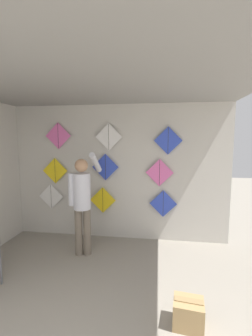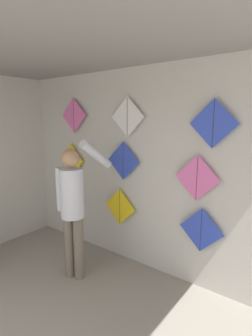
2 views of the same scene
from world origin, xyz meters
name	(u,v)px [view 1 (image 1 of 2)]	position (x,y,z in m)	size (l,w,h in m)	color
back_panel	(109,173)	(0.00, 3.37, 1.40)	(4.88, 0.06, 2.80)	beige
ceiling_slab	(80,82)	(0.00, 1.67, 2.82)	(4.88, 4.14, 0.04)	gray
shopkeeper	(82,198)	(-0.31, 2.54, 1.05)	(0.46, 0.69, 1.87)	#726656
cardboard_box	(188,313)	(1.38, 1.15, 0.15)	(0.36, 0.32, 0.31)	tan
kite_0	(51,196)	(-1.28, 3.28, 0.86)	(0.55, 0.01, 0.55)	white
kite_1	(103,200)	(-0.13, 3.28, 0.82)	(0.55, 0.01, 0.55)	yellow
kite_2	(163,204)	(1.13, 3.28, 0.80)	(0.55, 0.01, 0.55)	blue
kite_3	(55,171)	(-1.17, 3.28, 1.43)	(0.55, 0.01, 0.55)	yellow
kite_4	(105,167)	(-0.06, 3.28, 1.53)	(0.55, 0.01, 0.55)	blue
kite_5	(160,173)	(1.05, 3.28, 1.43)	(0.55, 0.01, 0.55)	pink
kite_6	(58,136)	(-1.07, 3.28, 2.17)	(0.55, 0.01, 0.55)	pink
kite_7	(109,137)	(0.01, 3.28, 2.14)	(0.55, 0.01, 0.55)	white
kite_8	(168,141)	(1.20, 3.28, 2.07)	(0.55, 0.01, 0.55)	blue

